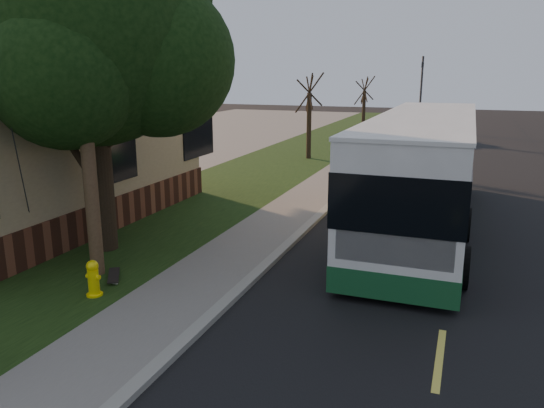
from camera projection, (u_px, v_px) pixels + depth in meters
The scene contains 16 objects.
ground at pixel (212, 319), 9.71m from camera, with size 120.00×120.00×0.00m, color black.
road at pixel (458, 209), 17.46m from camera, with size 8.00×80.00×0.01m, color black.
curb at pixel (339, 198), 18.79m from camera, with size 0.25×80.00×0.12m, color gray.
sidewalk at pixel (312, 196), 19.13m from camera, with size 2.00×80.00×0.08m, color slate.
grass_verge at pixel (224, 189), 20.32m from camera, with size 5.00×80.00×0.07m, color black.
building_lot at pixel (21, 172), 23.69m from camera, with size 15.00×80.00×0.04m, color slate.
fire_hydrant at pixel (93, 278), 10.48m from camera, with size 0.32×0.32×0.74m.
utility_pole at pixel (80, 60), 10.60m from camera, with size 2.86×3.21×9.07m.
leafy_tree at pixel (96, 38), 12.27m from camera, with size 6.30×6.00×7.80m.
bare_tree_near at pixel (309, 117), 26.74m from camera, with size 1.38×1.21×4.31m.
bare_tree_far at pixel (364, 106), 37.52m from camera, with size 1.38×1.21×4.03m.
traffic_signal at pixel (421, 88), 39.69m from camera, with size 0.18×0.22×5.50m.
transit_bus at pixel (423, 168), 15.08m from camera, with size 2.76×11.97×3.24m.
skateboard_main at pixel (114, 276), 11.42m from camera, with size 0.69×0.87×0.08m.
dumpster at pixel (112, 180), 18.73m from camera, with size 1.75×1.55×1.29m.
distant_car at pixel (430, 131), 33.98m from camera, with size 1.61×3.99×1.36m, color black.
Camera 1 is at (4.13, -7.97, 4.42)m, focal length 35.00 mm.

